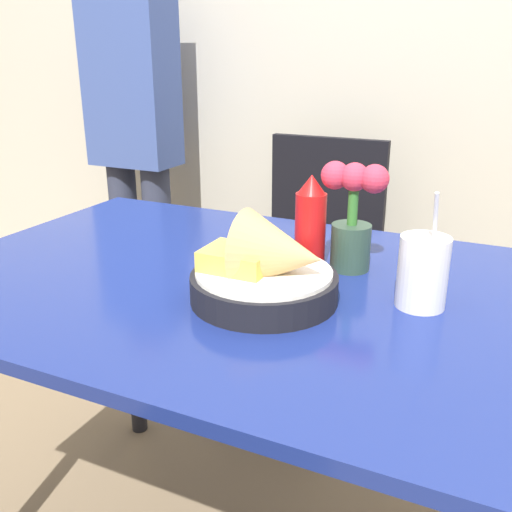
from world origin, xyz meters
name	(u,v)px	position (x,y,z in m)	size (l,w,h in m)	color
wall_window	(394,14)	(0.00, 1.14, 1.30)	(7.00, 0.06, 2.60)	#B7B2A3
dining_table	(243,325)	(0.00, 0.00, 0.67)	(1.26, 0.84, 0.77)	navy
chair_far_window	(317,252)	(-0.13, 0.83, 0.54)	(0.40, 0.40, 0.92)	black
food_basket	(269,271)	(0.09, -0.07, 0.83)	(0.26, 0.26, 0.16)	black
ketchup_bottle	(310,223)	(0.09, 0.12, 0.86)	(0.06, 0.06, 0.19)	red
drink_cup	(423,274)	(0.33, 0.02, 0.83)	(0.08, 0.08, 0.21)	silver
flower_vase	(352,215)	(0.17, 0.14, 0.89)	(0.13, 0.08, 0.22)	#2D4738
person_standing	(134,126)	(-0.87, 0.85, 0.92)	(0.32, 0.18, 1.60)	#2D3347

